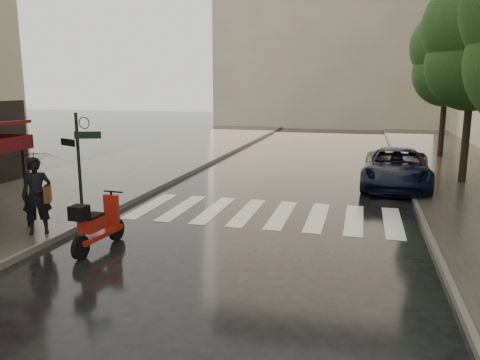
% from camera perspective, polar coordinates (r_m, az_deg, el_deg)
% --- Properties ---
extents(ground, '(120.00, 120.00, 0.00)m').
position_cam_1_polar(ground, '(9.96, -22.15, -11.57)').
color(ground, black).
rests_on(ground, ground).
extents(sidewalk_near, '(6.00, 60.00, 0.12)m').
position_cam_1_polar(sidewalk_near, '(22.10, -13.04, 1.47)').
color(sidewalk_near, '#38332D').
rests_on(sidewalk_near, ground).
extents(curb_near, '(0.12, 60.00, 0.16)m').
position_cam_1_polar(curb_near, '(20.86, -5.60, 1.18)').
color(curb_near, '#595651').
rests_on(curb_near, ground).
extents(curb_far, '(0.12, 60.00, 0.16)m').
position_cam_1_polar(curb_far, '(19.68, 19.52, -0.04)').
color(curb_far, '#595651').
rests_on(curb_far, ground).
extents(crosswalk, '(7.85, 3.20, 0.01)m').
position_cam_1_polar(crosswalk, '(14.04, 2.96, -4.08)').
color(crosswalk, silver).
rests_on(crosswalk, ground).
extents(signpost, '(1.17, 0.29, 3.10)m').
position_cam_1_polar(signpost, '(12.50, -19.01, 1.96)').
color(signpost, black).
rests_on(signpost, ground).
extents(backdrop_building, '(22.00, 6.00, 20.00)m').
position_cam_1_polar(backdrop_building, '(45.77, 11.83, 18.97)').
color(backdrop_building, tan).
rests_on(backdrop_building, ground).
extents(tree_mid, '(3.80, 3.80, 8.34)m').
position_cam_1_polar(tree_mid, '(19.71, 26.79, 15.58)').
color(tree_mid, black).
rests_on(tree_mid, sidewalk_far).
extents(tree_far, '(3.80, 3.80, 8.16)m').
position_cam_1_polar(tree_far, '(26.61, 24.07, 14.09)').
color(tree_far, black).
rests_on(tree_far, sidewalk_far).
extents(pedestrian_with_umbrella, '(1.57, 1.57, 2.60)m').
position_cam_1_polar(pedestrian_with_umbrella, '(12.44, -23.79, 1.61)').
color(pedestrian_with_umbrella, black).
rests_on(pedestrian_with_umbrella, sidewalk_near).
extents(scooter, '(0.54, 1.92, 1.26)m').
position_cam_1_polar(scooter, '(11.29, -17.03, -5.37)').
color(scooter, black).
rests_on(scooter, ground).
extents(parked_car, '(2.69, 5.34, 1.45)m').
position_cam_1_polar(parked_car, '(18.48, 18.52, 1.37)').
color(parked_car, black).
rests_on(parked_car, ground).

